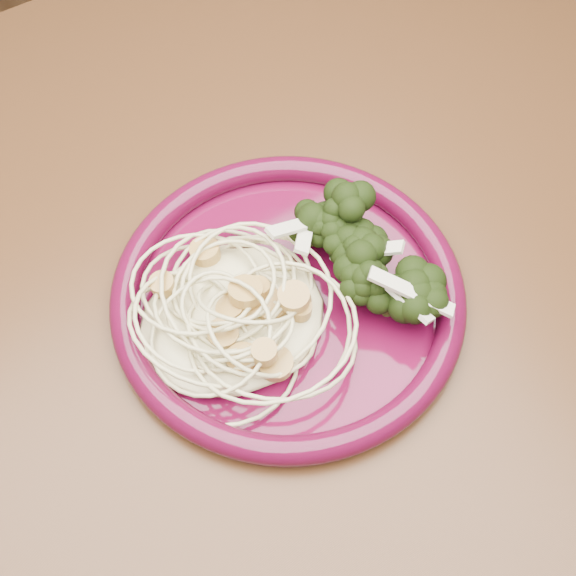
# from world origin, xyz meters

# --- Properties ---
(dining_table) EXTENTS (1.20, 0.80, 0.75)m
(dining_table) POSITION_xyz_m (0.00, 0.00, 0.65)
(dining_table) COLOR #472814
(dining_table) RESTS_ON ground
(dinner_plate) EXTENTS (0.28, 0.28, 0.02)m
(dinner_plate) POSITION_xyz_m (-0.01, -0.01, 0.76)
(dinner_plate) COLOR #490722
(dinner_plate) RESTS_ON dining_table
(spaghetti_pile) EXTENTS (0.15, 0.13, 0.03)m
(spaghetti_pile) POSITION_xyz_m (-0.06, -0.01, 0.77)
(spaghetti_pile) COLOR beige
(spaghetti_pile) RESTS_ON dinner_plate
(scallop_cluster) EXTENTS (0.12, 0.12, 0.04)m
(scallop_cluster) POSITION_xyz_m (-0.06, -0.01, 0.80)
(scallop_cluster) COLOR #BC8F42
(scallop_cluster) RESTS_ON spaghetti_pile
(broccoli_pile) EXTENTS (0.09, 0.14, 0.05)m
(broccoli_pile) POSITION_xyz_m (0.04, -0.02, 0.78)
(broccoli_pile) COLOR black
(broccoli_pile) RESTS_ON dinner_plate
(onion_garnish) EXTENTS (0.06, 0.09, 0.05)m
(onion_garnish) POSITION_xyz_m (0.04, -0.02, 0.81)
(onion_garnish) COLOR beige
(onion_garnish) RESTS_ON broccoli_pile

